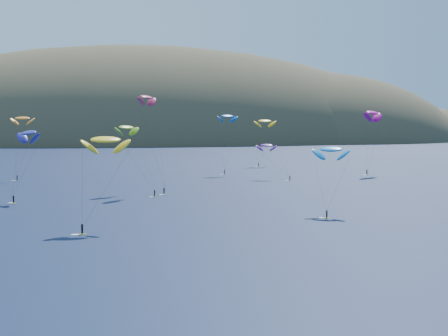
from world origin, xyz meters
name	(u,v)px	position (x,y,z in m)	size (l,w,h in m)	color
ground	(373,318)	(0.00, 0.00, 0.00)	(2800.00, 2800.00, 0.00)	black
island	(164,152)	(39.40, 562.36, -10.74)	(730.00, 300.00, 210.00)	#3D3526
kitesurfer_1	(22,118)	(-50.72, 162.54, 20.45)	(7.81, 7.92, 22.61)	#B2C415
kitesurfer_2	(106,140)	(-24.84, 60.34, 16.02)	(9.54, 10.64, 18.44)	#B2C415
kitesurfer_3	(127,127)	(-18.40, 116.08, 17.76)	(11.23, 16.29, 19.96)	#B2C415
kitesurfer_4	(227,116)	(20.99, 169.70, 21.33)	(8.33, 5.94, 23.55)	#B2C415
kitesurfer_5	(331,149)	(22.19, 68.52, 13.50)	(8.47, 11.51, 15.67)	#B2C415
kitesurfer_6	(267,145)	(29.84, 147.33, 11.33)	(9.96, 11.34, 13.21)	#B2C415
kitesurfer_8	(373,113)	(72.90, 157.63, 22.59)	(12.02, 11.20, 25.76)	#B2C415
kitesurfer_9	(146,97)	(-13.01, 114.78, 25.92)	(8.32, 11.33, 28.20)	#B2C415
kitesurfer_10	(29,133)	(-42.97, 105.17, 16.55)	(8.40, 13.38, 19.03)	#B2C415
kitesurfer_11	(265,121)	(46.18, 209.38, 19.58)	(10.35, 10.95, 22.20)	#B2C415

